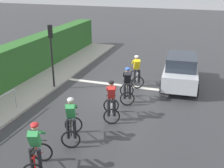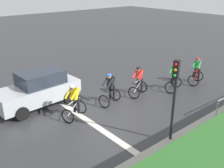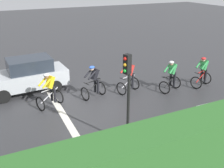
{
  "view_description": "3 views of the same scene",
  "coord_description": "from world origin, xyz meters",
  "px_view_note": "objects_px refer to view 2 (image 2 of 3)",
  "views": [
    {
      "loc": [
        -3.66,
        12.33,
        5.62
      ],
      "look_at": [
        -0.16,
        1.78,
        1.29
      ],
      "focal_mm": 44.92,
      "sensor_mm": 36.0,
      "label": 1
    },
    {
      "loc": [
        8.69,
        -7.04,
        5.87
      ],
      "look_at": [
        -0.55,
        0.71,
        1.03
      ],
      "focal_mm": 41.32,
      "sensor_mm": 36.0,
      "label": 2
    },
    {
      "loc": [
        10.45,
        -3.63,
        5.59
      ],
      "look_at": [
        0.24,
        1.19,
        0.87
      ],
      "focal_mm": 41.51,
      "sensor_mm": 36.0,
      "label": 3
    }
  ],
  "objects_px": {
    "cyclist_fourth": "(110,89)",
    "traffic_light_near_crossing": "(175,90)",
    "cyclist_lead": "(197,71)",
    "cyclist_second": "(174,77)",
    "cyclist_mid": "(139,82)",
    "cyclist_trailing": "(74,102)",
    "car_silver": "(38,89)"
  },
  "relations": [
    {
      "from": "cyclist_second",
      "to": "cyclist_fourth",
      "type": "bearing_deg",
      "value": -103.94
    },
    {
      "from": "cyclist_mid",
      "to": "traffic_light_near_crossing",
      "type": "relative_size",
      "value": 0.5
    },
    {
      "from": "cyclist_trailing",
      "to": "car_silver",
      "type": "distance_m",
      "value": 2.36
    },
    {
      "from": "cyclist_mid",
      "to": "traffic_light_near_crossing",
      "type": "distance_m",
      "value": 4.77
    },
    {
      "from": "cyclist_trailing",
      "to": "cyclist_second",
      "type": "bearing_deg",
      "value": 81.75
    },
    {
      "from": "cyclist_lead",
      "to": "cyclist_fourth",
      "type": "distance_m",
      "value": 5.95
    },
    {
      "from": "cyclist_fourth",
      "to": "traffic_light_near_crossing",
      "type": "relative_size",
      "value": 0.5
    },
    {
      "from": "cyclist_fourth",
      "to": "cyclist_trailing",
      "type": "xyz_separation_m",
      "value": [
        0.09,
        -2.18,
        0.0
      ]
    },
    {
      "from": "cyclist_second",
      "to": "traffic_light_near_crossing",
      "type": "xyz_separation_m",
      "value": [
        3.14,
        -4.3,
        1.43
      ]
    },
    {
      "from": "cyclist_mid",
      "to": "traffic_light_near_crossing",
      "type": "height_order",
      "value": "traffic_light_near_crossing"
    },
    {
      "from": "cyclist_fourth",
      "to": "cyclist_mid",
      "type": "bearing_deg",
      "value": 85.14
    },
    {
      "from": "cyclist_fourth",
      "to": "traffic_light_near_crossing",
      "type": "distance_m",
      "value": 4.37
    },
    {
      "from": "cyclist_trailing",
      "to": "traffic_light_near_crossing",
      "type": "bearing_deg",
      "value": 24.01
    },
    {
      "from": "cyclist_lead",
      "to": "cyclist_fourth",
      "type": "xyz_separation_m",
      "value": [
        -1.17,
        -5.83,
        0.0
      ]
    },
    {
      "from": "cyclist_trailing",
      "to": "traffic_light_near_crossing",
      "type": "distance_m",
      "value": 4.63
    },
    {
      "from": "cyclist_second",
      "to": "traffic_light_near_crossing",
      "type": "bearing_deg",
      "value": -53.84
    },
    {
      "from": "cyclist_lead",
      "to": "traffic_light_near_crossing",
      "type": "bearing_deg",
      "value": -64.74
    },
    {
      "from": "cyclist_second",
      "to": "cyclist_fourth",
      "type": "distance_m",
      "value": 4.03
    },
    {
      "from": "cyclist_mid",
      "to": "cyclist_fourth",
      "type": "relative_size",
      "value": 1.0
    },
    {
      "from": "cyclist_second",
      "to": "cyclist_mid",
      "type": "xyz_separation_m",
      "value": [
        -0.81,
        -2.04,
        0.0
      ]
    },
    {
      "from": "cyclist_second",
      "to": "cyclist_fourth",
      "type": "height_order",
      "value": "same"
    },
    {
      "from": "cyclist_second",
      "to": "cyclist_mid",
      "type": "distance_m",
      "value": 2.2
    },
    {
      "from": "traffic_light_near_crossing",
      "to": "car_silver",
      "type": "bearing_deg",
      "value": -158.82
    },
    {
      "from": "traffic_light_near_crossing",
      "to": "cyclist_mid",
      "type": "bearing_deg",
      "value": 150.3
    },
    {
      "from": "cyclist_lead",
      "to": "cyclist_mid",
      "type": "height_order",
      "value": "same"
    },
    {
      "from": "cyclist_second",
      "to": "cyclist_trailing",
      "type": "distance_m",
      "value": 6.15
    },
    {
      "from": "cyclist_fourth",
      "to": "traffic_light_near_crossing",
      "type": "xyz_separation_m",
      "value": [
        4.11,
        -0.39,
        1.43
      ]
    },
    {
      "from": "cyclist_mid",
      "to": "car_silver",
      "type": "distance_m",
      "value": 5.25
    },
    {
      "from": "cyclist_lead",
      "to": "car_silver",
      "type": "relative_size",
      "value": 0.4
    },
    {
      "from": "car_silver",
      "to": "cyclist_lead",
      "type": "bearing_deg",
      "value": 68.8
    },
    {
      "from": "cyclist_mid",
      "to": "cyclist_fourth",
      "type": "bearing_deg",
      "value": -94.86
    },
    {
      "from": "cyclist_lead",
      "to": "cyclist_trailing",
      "type": "distance_m",
      "value": 8.08
    }
  ]
}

